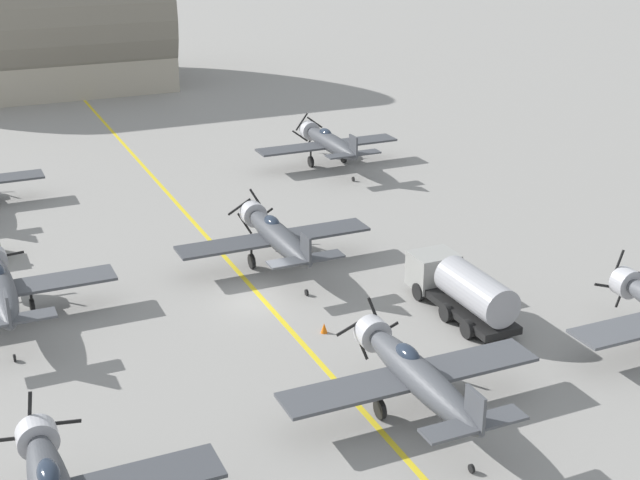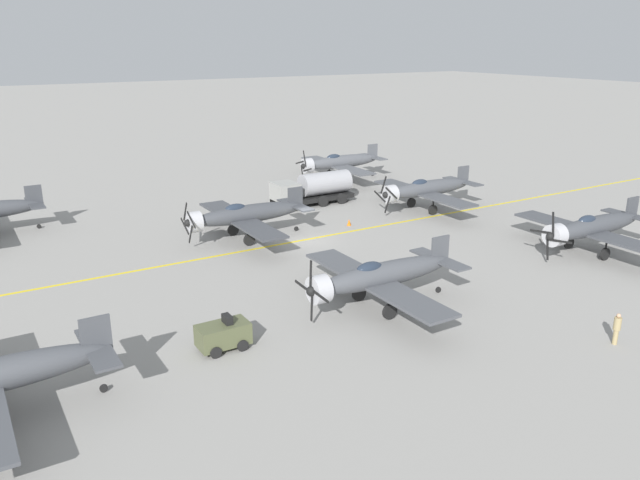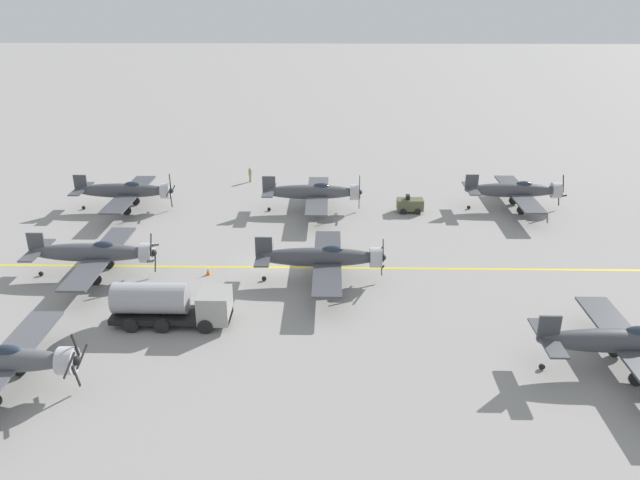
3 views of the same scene
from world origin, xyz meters
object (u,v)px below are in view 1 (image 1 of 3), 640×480
airplane_near_center (416,374)px  hangar (32,26)px  airplane_mid_left (0,288)px  airplane_mid_center (276,235)px  airplane_far_right (329,142)px  fuel_tanker (461,288)px  traffic_cone (324,328)px

airplane_near_center → hangar: 78.23m
hangar → airplane_mid_left: bearing=-99.2°
airplane_mid_center → hangar: (-5.99, 60.17, 4.93)m
airplane_far_right → fuel_tanker: bearing=-87.4°
traffic_cone → hangar: size_ratio=0.02×
fuel_tanker → traffic_cone: bearing=172.8°
airplane_mid_left → airplane_mid_center: (15.95, 1.13, 0.00)m
airplane_mid_center → airplane_near_center: (-0.53, -17.72, 0.00)m
airplane_mid_center → traffic_cone: 9.32m
airplane_near_center → airplane_far_right: bearing=75.1°
airplane_mid_left → airplane_near_center: (15.42, -16.59, 0.00)m
airplane_far_right → hangar: 46.10m
traffic_cone → hangar: bearing=94.1°
airplane_mid_center → fuel_tanker: size_ratio=1.50×
airplane_mid_center → airplane_far_right: 21.33m
airplane_mid_center → hangar: size_ratio=0.42×
airplane_mid_left → airplane_far_right: 33.51m
airplane_far_right → fuel_tanker: 28.38m
airplane_near_center → airplane_mid_center: bearing=92.3°
airplane_near_center → airplane_far_right: (12.18, 35.58, 0.00)m
airplane_mid_left → airplane_mid_center: airplane_mid_left is taller
airplane_mid_left → airplane_near_center: size_ratio=1.00×
airplane_mid_left → hangar: size_ratio=0.42×
airplane_far_right → airplane_near_center: bearing=-96.2°
airplane_near_center → traffic_cone: (-0.43, 8.61, -1.74)m
traffic_cone → airplane_mid_center: bearing=84.0°
airplane_mid_center → airplane_mid_left: bearing=176.6°
airplane_mid_left → traffic_cone: bearing=-37.0°
airplane_mid_center → fuel_tanker: 12.10m
fuel_tanker → airplane_near_center: bearing=-133.3°
airplane_near_center → hangar: hangar is taller
airplane_mid_left → airplane_near_center: airplane_mid_left is taller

